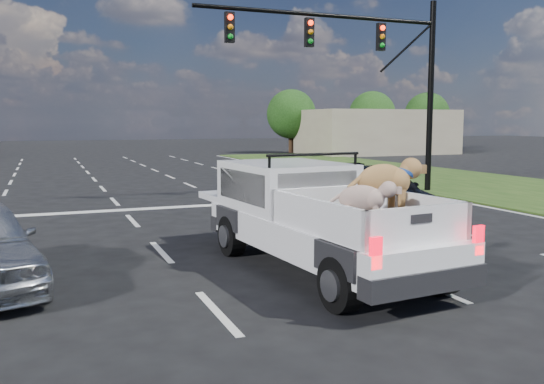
{
  "coord_description": "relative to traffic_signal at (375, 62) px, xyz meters",
  "views": [
    {
      "loc": [
        -3.89,
        -7.41,
        2.61
      ],
      "look_at": [
        -0.14,
        2.0,
        1.38
      ],
      "focal_mm": 38.0,
      "sensor_mm": 36.0,
      "label": 1
    }
  ],
  "objects": [
    {
      "name": "tree_far_f",
      "position": [
        22.8,
        27.5,
        -1.44
      ],
      "size": [
        4.2,
        4.2,
        5.4
      ],
      "color": "#332114",
      "rests_on": "ground"
    },
    {
      "name": "road_markings",
      "position": [
        -7.2,
        -3.94,
        -4.72
      ],
      "size": [
        17.75,
        60.0,
        0.01
      ],
      "color": "silver",
      "rests_on": "ground"
    },
    {
      "name": "ground",
      "position": [
        -7.2,
        -10.5,
        -4.73
      ],
      "size": [
        160.0,
        160.0,
        0.0
      ],
      "primitive_type": "plane",
      "color": "black",
      "rests_on": "ground"
    },
    {
      "name": "tree_far_e",
      "position": [
        16.8,
        27.5,
        -1.44
      ],
      "size": [
        4.2,
        4.2,
        5.4
      ],
      "color": "#332114",
      "rests_on": "ground"
    },
    {
      "name": "pickup_truck",
      "position": [
        -6.63,
        -8.84,
        -3.75
      ],
      "size": [
        2.55,
        5.69,
        2.08
      ],
      "rotation": [
        0.0,
        0.0,
        0.09
      ],
      "color": "black",
      "rests_on": "ground"
    },
    {
      "name": "black_coupe",
      "position": [
        -2.88,
        -4.78,
        -4.01
      ],
      "size": [
        2.16,
        4.97,
        1.42
      ],
      "primitive_type": "imported",
      "rotation": [
        0.0,
        0.0,
        -0.03
      ],
      "color": "black",
      "rests_on": "ground"
    },
    {
      "name": "tree_far_d",
      "position": [
        8.8,
        27.5,
        -1.44
      ],
      "size": [
        4.2,
        4.2,
        5.4
      ],
      "color": "#332114",
      "rests_on": "ground"
    },
    {
      "name": "traffic_signal",
      "position": [
        0.0,
        0.0,
        0.0
      ],
      "size": [
        9.11,
        0.31,
        7.0
      ],
      "color": "black",
      "rests_on": "ground"
    },
    {
      "name": "building_right",
      "position": [
        14.8,
        23.5,
        -2.93
      ],
      "size": [
        12.0,
        7.0,
        3.6
      ],
      "primitive_type": "cube",
      "color": "tan",
      "rests_on": "ground"
    }
  ]
}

